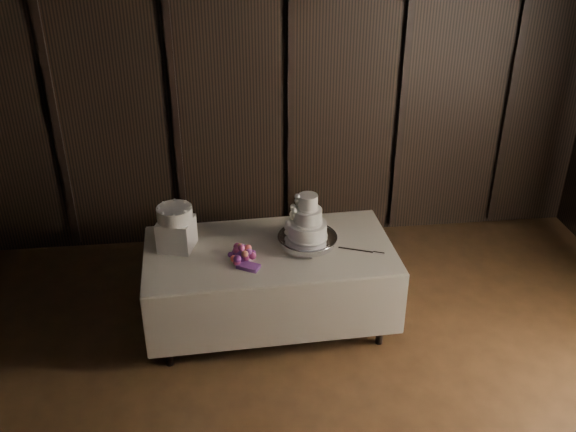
{
  "coord_description": "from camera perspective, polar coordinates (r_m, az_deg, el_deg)",
  "views": [
    {
      "loc": [
        -0.72,
        -2.38,
        3.45
      ],
      "look_at": [
        -0.2,
        1.98,
        1.05
      ],
      "focal_mm": 40.0,
      "sensor_mm": 36.0,
      "label": 1
    }
  ],
  "objects": [
    {
      "name": "cake_knife",
      "position": [
        5.13,
        6.03,
        -3.03
      ],
      "size": [
        0.35,
        0.16,
        0.01
      ],
      "primitive_type": "cube",
      "rotation": [
        0.0,
        0.0,
        -0.39
      ],
      "color": "silver",
      "rests_on": "display_table"
    },
    {
      "name": "cake_stand",
      "position": [
        5.15,
        1.73,
        -2.24
      ],
      "size": [
        0.63,
        0.63,
        0.09
      ],
      "primitive_type": "cylinder",
      "rotation": [
        0.0,
        0.0,
        -0.39
      ],
      "color": "silver",
      "rests_on": "display_table"
    },
    {
      "name": "wedding_cake",
      "position": [
        5.04,
        1.49,
        -0.49
      ],
      "size": [
        0.34,
        0.31,
        0.37
      ],
      "rotation": [
        0.0,
        0.0,
        -0.12
      ],
      "color": "white",
      "rests_on": "cake_stand"
    },
    {
      "name": "bouquet",
      "position": [
        4.97,
        -4.22,
        -3.35
      ],
      "size": [
        0.43,
        0.46,
        0.18
      ],
      "primitive_type": null,
      "rotation": [
        0.0,
        0.0,
        -0.53
      ],
      "color": "#E05953",
      "rests_on": "display_table"
    },
    {
      "name": "display_table",
      "position": [
        5.32,
        -1.61,
        -6.08
      ],
      "size": [
        2.03,
        1.11,
        0.76
      ],
      "rotation": [
        0.0,
        0.0,
        0.04
      ],
      "color": "beige",
      "rests_on": "ground"
    },
    {
      "name": "room",
      "position": [
        3.16,
        7.99,
        -9.78
      ],
      "size": [
        6.08,
        7.08,
        3.08
      ],
      "color": "black",
      "rests_on": "ground"
    },
    {
      "name": "small_cake",
      "position": [
        5.08,
        -10.04,
        0.19
      ],
      "size": [
        0.3,
        0.3,
        0.11
      ],
      "primitive_type": "cylinder",
      "rotation": [
        0.0,
        0.0,
        -0.08
      ],
      "color": "white",
      "rests_on": "box_pedestal"
    },
    {
      "name": "box_pedestal",
      "position": [
        5.17,
        -9.87,
        -1.57
      ],
      "size": [
        0.32,
        0.32,
        0.25
      ],
      "primitive_type": "cube",
      "rotation": [
        0.0,
        0.0,
        -0.29
      ],
      "color": "white",
      "rests_on": "display_table"
    }
  ]
}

